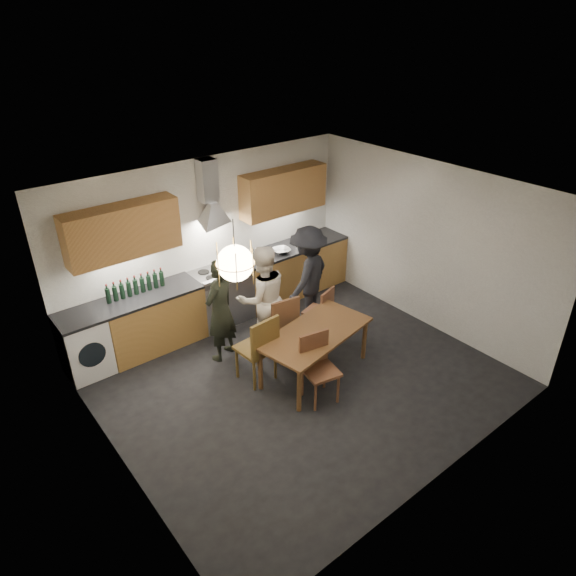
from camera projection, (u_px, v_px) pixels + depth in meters
ground at (299, 378)px, 7.08m from camera, size 5.00×5.00×0.00m
room_shell at (301, 267)px, 6.26m from camera, size 5.02×4.52×2.61m
counter_run at (223, 295)px, 8.21m from camera, size 5.00×0.62×0.90m
range_stove at (222, 296)px, 8.20m from camera, size 0.90×0.60×0.92m
wall_fixtures at (211, 209)px, 7.60m from camera, size 4.30×0.54×1.10m
pendant_lamp at (235, 263)px, 5.46m from camera, size 0.43×0.43×0.70m
dining_table at (315, 337)px, 6.90m from camera, size 1.73×1.09×0.68m
chair_back_left at (260, 346)px, 6.75m from camera, size 0.49×0.49×1.01m
chair_back_mid at (282, 322)px, 7.31m from camera, size 0.50×0.50×0.97m
chair_back_right at (322, 309)px, 7.79m from camera, size 0.46×0.46×0.81m
chair_front at (317, 362)px, 6.52m from camera, size 0.49×0.49×0.92m
person_left at (220, 310)px, 7.17m from camera, size 0.67×0.56×1.55m
person_mid at (263, 298)px, 7.40m from camera, size 0.90×0.77×1.61m
person_right at (308, 276)px, 8.01m from camera, size 1.20×0.96×1.62m
mixing_bowl at (281, 251)px, 8.53m from camera, size 0.35×0.35×0.07m
stock_pot at (300, 240)px, 8.80m from camera, size 0.23×0.23×0.16m
wine_bottles at (135, 285)px, 7.25m from camera, size 0.87×0.07×0.28m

